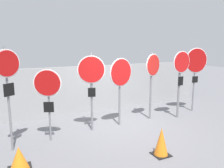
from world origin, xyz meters
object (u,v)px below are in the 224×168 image
Objects in this scene: stop_sign_6 at (196,64)px; traffic_cone_1 at (19,159)px; stop_sign_0 at (8,75)px; stop_sign_3 at (121,77)px; stop_sign_5 at (181,71)px; stop_sign_2 at (91,76)px; stop_sign_1 at (48,89)px; stop_sign_4 at (152,72)px; traffic_cone_0 at (161,142)px.

stop_sign_6 reaches higher than traffic_cone_1.
stop_sign_3 is (3.20, 0.36, -0.29)m from stop_sign_0.
stop_sign_5 is 1.15m from stop_sign_6.
stop_sign_0 is at bearing -154.05° from stop_sign_2.
stop_sign_6 is (6.52, 0.45, -0.04)m from stop_sign_0.
stop_sign_2 reaches higher than stop_sign_1.
stop_sign_6 is at bearing 18.44° from stop_sign_2.
stop_sign_2 is 2.25m from stop_sign_4.
traffic_cone_0 is (3.13, -1.79, -1.55)m from stop_sign_0.
stop_sign_2 is 0.99m from stop_sign_3.
stop_sign_2 reaches higher than stop_sign_4.
traffic_cone_1 is (-3.05, 0.80, -0.08)m from traffic_cone_0.
stop_sign_4 is (3.55, 0.27, 0.22)m from stop_sign_1.
stop_sign_1 is 2.29m from stop_sign_3.
stop_sign_2 is 2.68m from traffic_cone_0.
stop_sign_1 is at bearing 170.89° from stop_sign_3.
stop_sign_5 reaches higher than traffic_cone_0.
stop_sign_2 is (2.21, 0.35, -0.21)m from stop_sign_0.
stop_sign_6 is at bearing -27.99° from stop_sign_0.
stop_sign_0 reaches higher than stop_sign_1.
stop_sign_2 is 0.99× the size of stop_sign_5.
stop_sign_0 is 5.44m from stop_sign_5.
traffic_cone_1 is at bearing -157.28° from stop_sign_6.
stop_sign_2 is 0.95× the size of stop_sign_6.
stop_sign_5 is 3.53× the size of traffic_cone_0.
traffic_cone_1 is at bearing 165.34° from traffic_cone_0.
traffic_cone_0 is 1.30× the size of traffic_cone_1.
stop_sign_3 reaches higher than traffic_cone_0.
stop_sign_1 is 0.90× the size of stop_sign_3.
stop_sign_1 reaches higher than traffic_cone_0.
stop_sign_0 reaches higher than stop_sign_3.
stop_sign_6 reaches higher than stop_sign_5.
stop_sign_1 is 1.32m from stop_sign_2.
stop_sign_1 is 3.15m from traffic_cone_0.
stop_sign_5 is (5.43, 0.10, -0.20)m from stop_sign_0.
stop_sign_0 reaches higher than stop_sign_4.
stop_sign_4 is at bearing -11.33° from stop_sign_3.
stop_sign_0 is 1.09× the size of stop_sign_4.
stop_sign_5 is at bearing 11.54° from traffic_cone_1.
stop_sign_4 is at bearing 19.07° from stop_sign_2.
traffic_cone_0 is (-3.39, -2.24, -1.52)m from stop_sign_6.
stop_sign_0 is 4.93× the size of traffic_cone_1.
stop_sign_3 is at bearing -25.51° from stop_sign_0.
traffic_cone_0 is (-2.31, -1.89, -1.35)m from stop_sign_5.
stop_sign_1 is 0.80× the size of stop_sign_6.
stop_sign_6 reaches higher than stop_sign_3.
stop_sign_2 is at bearing -23.05° from stop_sign_0.
traffic_cone_1 is (0.08, -0.99, -1.63)m from stop_sign_0.
stop_sign_2 is at bearing 113.15° from traffic_cone_0.
stop_sign_1 is at bearing 53.57° from traffic_cone_1.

